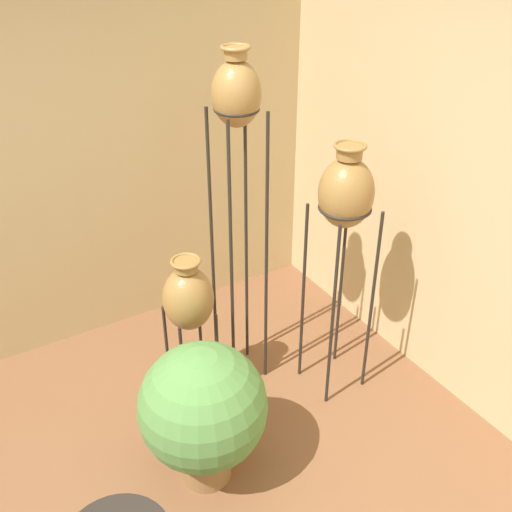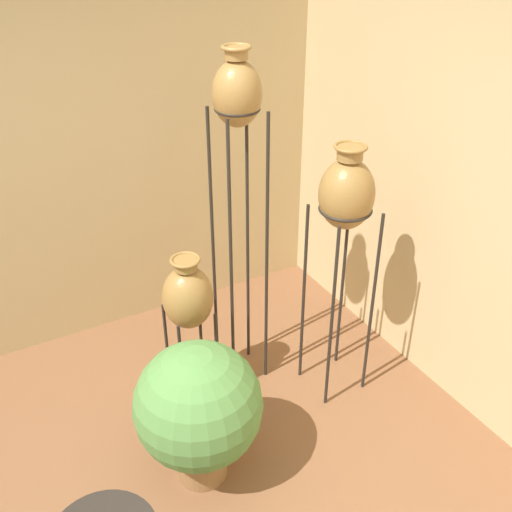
{
  "view_description": "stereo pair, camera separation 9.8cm",
  "coord_description": "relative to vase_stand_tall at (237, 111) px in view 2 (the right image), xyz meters",
  "views": [
    {
      "loc": [
        -0.43,
        -1.5,
        2.76
      ],
      "look_at": [
        1.12,
        1.05,
        0.97
      ],
      "focal_mm": 42.0,
      "sensor_mm": 36.0,
      "label": 1
    },
    {
      "loc": [
        -0.34,
        -1.55,
        2.76
      ],
      "look_at": [
        1.12,
        1.05,
        0.97
      ],
      "focal_mm": 42.0,
      "sensor_mm": 36.0,
      "label": 2
    }
  ],
  "objects": [
    {
      "name": "vase_stand_medium",
      "position": [
        0.47,
        -0.38,
        -0.46
      ],
      "size": [
        0.32,
        0.32,
        1.65
      ],
      "color": "#28231E",
      "rests_on": "ground_plane"
    },
    {
      "name": "vase_stand_tall",
      "position": [
        0.0,
        0.0,
        0.0
      ],
      "size": [
        0.26,
        0.26,
        2.13
      ],
      "color": "#28231E",
      "rests_on": "ground_plane"
    },
    {
      "name": "vase_stand_short",
      "position": [
        -0.37,
        -0.04,
        -1.05
      ],
      "size": [
        0.3,
        0.3,
        1.02
      ],
      "color": "#28231E",
      "rests_on": "ground_plane"
    },
    {
      "name": "potted_plant",
      "position": [
        -0.59,
        -0.64,
        -1.31
      ],
      "size": [
        0.68,
        0.68,
        0.85
      ],
      "color": "olive",
      "rests_on": "ground_plane"
    },
    {
      "name": "wall_back",
      "position": [
        -1.09,
        0.98,
        -0.45
      ],
      "size": [
        8.3,
        0.06,
        2.7
      ],
      "color": "#D1B784",
      "rests_on": "ground_plane"
    }
  ]
}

